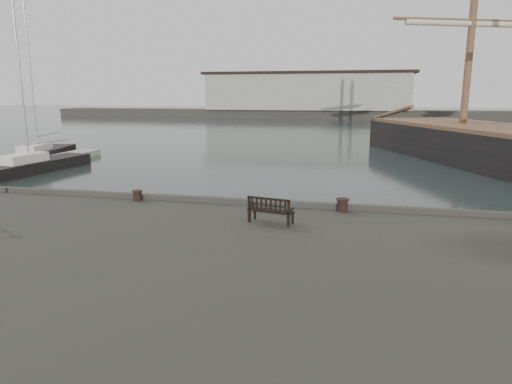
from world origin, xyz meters
The scene contains 7 objects.
ground centered at (0.00, 0.00, 0.00)m, with size 400.00×400.00×0.00m, color black.
breakwater centered at (-4.56, 92.00, 4.30)m, with size 140.00×9.50×12.20m.
bench centered at (1.57, -2.40, 1.82)m, with size 1.46×0.77×0.80m.
bollard_left centered at (-3.82, -0.50, 1.75)m, with size 0.37×0.37×0.39m, color black.
bollard_right centered at (3.66, -0.50, 1.79)m, with size 0.43×0.43×0.45m, color black.
yacht_b centered at (-22.26, 18.12, 0.25)m, with size 4.51×10.34×13.34m.
yacht_c centered at (-18.43, 12.40, 0.24)m, with size 3.18×9.56×12.66m.
Camera 1 is at (4.06, -15.62, 5.41)m, focal length 32.00 mm.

